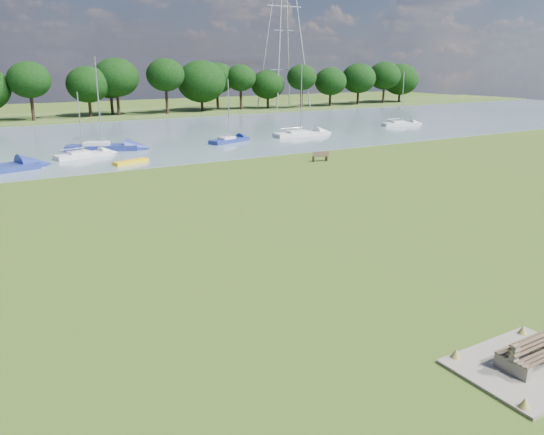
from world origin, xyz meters
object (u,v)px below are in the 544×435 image
sailboat_6 (400,123)px  sailboat_5 (229,139)px  pylon (284,2)px  sailboat_3 (300,133)px  sailboat_4 (102,145)px  kayak (131,162)px  bench_pair (530,353)px  sailboat_1 (83,154)px  riverbank_bench (320,156)px

sailboat_6 → sailboat_5: bearing=-160.7°
pylon → sailboat_5: size_ratio=4.52×
sailboat_3 → sailboat_4: bearing=179.9°
kayak → pylon: 66.23m
kayak → sailboat_4: sailboat_4 is taller
sailboat_4 → sailboat_6: sailboat_4 is taller
bench_pair → sailboat_1: size_ratio=0.30×
pylon → kayak: bearing=-134.3°
bench_pair → sailboat_5: size_ratio=0.27×
pylon → sailboat_3: pylon is taller
sailboat_3 → sailboat_1: bearing=-172.3°
sailboat_3 → sailboat_5: (-10.01, -0.49, -0.02)m
sailboat_5 → riverbank_bench: bearing=-102.3°
pylon → sailboat_6: size_ratio=4.16×
bench_pair → sailboat_1: sailboat_1 is taller
sailboat_3 → sailboat_4: (-23.83, 1.11, 0.09)m
riverbank_bench → sailboat_6: 31.79m
pylon → sailboat_6: 40.32m
riverbank_bench → sailboat_3: 17.30m
sailboat_1 → sailboat_4: size_ratio=0.65×
sailboat_4 → sailboat_3: bearing=21.2°
riverbank_bench → pylon: bearing=72.3°
bench_pair → pylon: (43.58, 84.00, 19.38)m
pylon → sailboat_3: 46.89m
sailboat_1 → sailboat_4: bearing=40.5°
sailboat_4 → sailboat_5: 13.91m
sailboat_1 → sailboat_5: 16.55m
pylon → sailboat_6: pylon is taller
kayak → sailboat_3: (23.44, 7.96, 0.26)m
sailboat_3 → kayak: bearing=-158.7°
sailboat_4 → sailboat_1: bearing=-103.1°
riverbank_bench → bench_pair: bearing=-104.6°
sailboat_3 → sailboat_6: size_ratio=1.15×
sailboat_4 → sailboat_6: (42.48, 0.93, -0.10)m
bench_pair → sailboat_5: 47.95m
riverbank_bench → sailboat_3: (7.96, 15.37, 0.01)m
sailboat_3 → sailboat_6: sailboat_3 is taller
sailboat_1 → pylon: bearing=27.5°
pylon → sailboat_3: (-20.72, -37.31, -19.40)m
bench_pair → sailboat_4: (-0.98, 47.80, 0.06)m
kayak → sailboat_3: 24.75m
bench_pair → pylon: 96.60m
pylon → sailboat_1: (-47.18, -39.69, -19.45)m
riverbank_bench → sailboat_3: sailboat_3 is taller
kayak → sailboat_5: (13.42, 7.47, 0.24)m
sailboat_6 → sailboat_3: bearing=-159.5°
kayak → bench_pair: bearing=-109.3°
bench_pair → riverbank_bench: 34.68m
sailboat_3 → sailboat_4: size_ratio=0.93×
sailboat_1 → sailboat_3: (26.46, 2.38, 0.04)m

